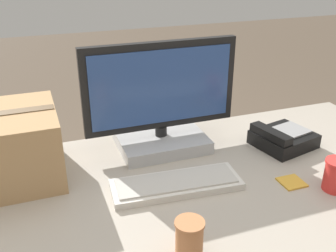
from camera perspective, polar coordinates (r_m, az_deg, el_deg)
name	(u,v)px	position (r m, az deg, el deg)	size (l,w,h in m)	color
monitor	(161,109)	(1.44, -1.03, 2.54)	(0.57, 0.26, 0.40)	#B7B7B7
keyboard	(176,184)	(1.26, 1.21, -8.40)	(0.42, 0.17, 0.03)	beige
desk_phone	(282,138)	(1.55, 16.27, -1.72)	(0.24, 0.22, 0.08)	black
paper_cup_left	(189,238)	(1.00, 3.11, -15.98)	(0.07, 0.07, 0.10)	#BC7547
cardboard_box	(8,146)	(1.36, -22.24, -2.72)	(0.32, 0.33, 0.23)	tan
sticky_note_pad	(292,182)	(1.34, 17.51, -7.79)	(0.08, 0.08, 0.01)	gold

